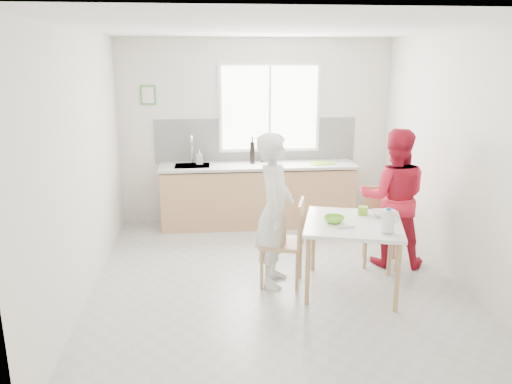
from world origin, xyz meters
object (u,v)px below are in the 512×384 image
(chair_left, at_px, (289,239))
(wine_bottle_b, at_px, (264,151))
(dining_table, at_px, (353,229))
(milk_jug, at_px, (388,220))
(bowl_green, at_px, (334,219))
(person_white, at_px, (275,211))
(wine_bottle_a, at_px, (252,153))
(person_red, at_px, (393,198))
(bowl_white, at_px, (382,214))
(chair_far, at_px, (381,222))

(chair_left, distance_m, wine_bottle_b, 2.31)
(dining_table, distance_m, milk_jug, 0.47)
(dining_table, height_order, bowl_green, bowl_green)
(chair_left, relative_size, wine_bottle_b, 3.19)
(person_white, bearing_deg, wine_bottle_a, 17.26)
(dining_table, xyz_separation_m, bowl_green, (-0.21, 0.01, 0.11))
(dining_table, distance_m, wine_bottle_b, 2.55)
(dining_table, bearing_deg, chair_left, 164.12)
(chair_left, bearing_deg, wine_bottle_b, -163.87)
(person_red, xyz_separation_m, wine_bottle_b, (-1.33, 1.79, 0.25))
(bowl_green, bearing_deg, chair_left, 158.14)
(person_red, height_order, bowl_white, person_red)
(person_red, height_order, wine_bottle_b, person_red)
(person_white, bearing_deg, bowl_white, -77.51)
(wine_bottle_b, bearing_deg, bowl_white, -65.86)
(bowl_green, height_order, bowl_white, bowl_green)
(bowl_green, bearing_deg, wine_bottle_b, 100.64)
(dining_table, bearing_deg, wine_bottle_b, 105.22)
(chair_far, bearing_deg, person_white, -145.19)
(bowl_green, bearing_deg, dining_table, -1.84)
(bowl_green, bearing_deg, bowl_white, 15.08)
(chair_left, bearing_deg, chair_far, 128.58)
(chair_left, relative_size, person_white, 0.57)
(person_red, distance_m, bowl_green, 1.08)
(person_white, distance_m, bowl_green, 0.63)
(wine_bottle_a, bearing_deg, dining_table, -69.80)
(dining_table, bearing_deg, wine_bottle_a, 110.20)
(bowl_green, height_order, wine_bottle_b, wine_bottle_b)
(bowl_white, height_order, wine_bottle_b, wine_bottle_b)
(person_red, bearing_deg, milk_jug, 82.51)
(person_red, height_order, bowl_green, person_red)
(chair_left, xyz_separation_m, bowl_white, (1.01, -0.03, 0.26))
(person_white, distance_m, wine_bottle_b, 2.22)
(dining_table, height_order, wine_bottle_b, wine_bottle_b)
(person_white, height_order, wine_bottle_b, person_white)
(dining_table, height_order, milk_jug, milk_jug)
(chair_left, distance_m, person_white, 0.34)
(person_red, bearing_deg, wine_bottle_b, -37.60)
(chair_left, xyz_separation_m, milk_jug, (0.89, -0.54, 0.36))
(bowl_green, xyz_separation_m, milk_jug, (0.44, -0.36, 0.10))
(chair_far, xyz_separation_m, wine_bottle_a, (-1.41, 1.61, 0.57))
(dining_table, xyz_separation_m, person_red, (0.67, 0.64, 0.14))
(chair_far, distance_m, bowl_green, 1.07)
(chair_far, bearing_deg, chair_left, -141.42)
(person_white, xyz_separation_m, milk_jug, (1.03, -0.58, 0.05))
(dining_table, relative_size, person_white, 0.73)
(chair_left, bearing_deg, dining_table, 90.00)
(person_white, bearing_deg, wine_bottle_b, 12.35)
(dining_table, height_order, wine_bottle_a, wine_bottle_a)
(dining_table, xyz_separation_m, wine_bottle_b, (-0.66, 2.43, 0.39))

